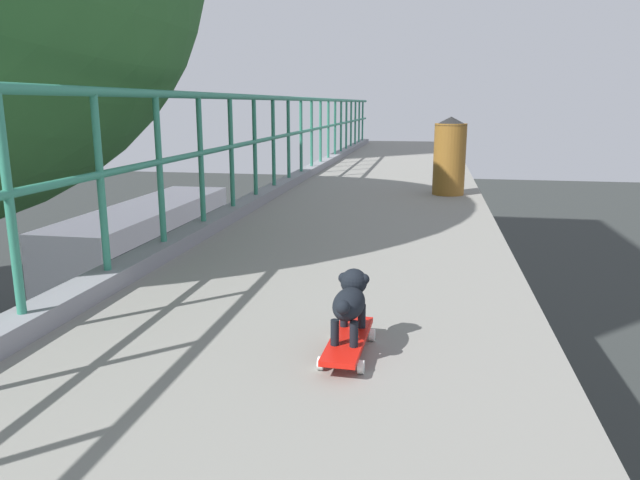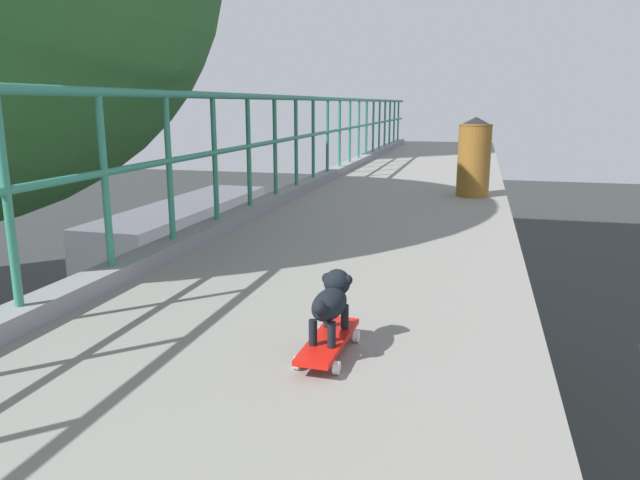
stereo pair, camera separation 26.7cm
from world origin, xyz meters
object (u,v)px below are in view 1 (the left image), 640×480
(litter_bin, at_px, (450,155))
(car_silver_fifth, at_px, (49,469))
(city_bus, at_px, (148,248))
(toy_skateboard, at_px, (348,341))
(small_dog, at_px, (350,299))

(litter_bin, bearing_deg, car_silver_fifth, 170.20)
(city_bus, height_order, toy_skateboard, toy_skateboard)
(small_dog, bearing_deg, toy_skateboard, -91.15)
(city_bus, height_order, litter_bin, litter_bin)
(car_silver_fifth, relative_size, city_bus, 0.43)
(car_silver_fifth, relative_size, small_dog, 11.10)
(city_bus, bearing_deg, toy_skateboard, -60.51)
(city_bus, relative_size, litter_bin, 11.04)
(toy_skateboard, distance_m, litter_bin, 4.98)
(city_bus, bearing_deg, car_silver_fifth, -72.70)
(toy_skateboard, relative_size, litter_bin, 0.59)
(city_bus, xyz_separation_m, litter_bin, (10.21, -12.18, 4.52))
(car_silver_fifth, distance_m, litter_bin, 9.03)
(small_dog, relative_size, litter_bin, 0.43)
(toy_skateboard, bearing_deg, small_dog, 88.85)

